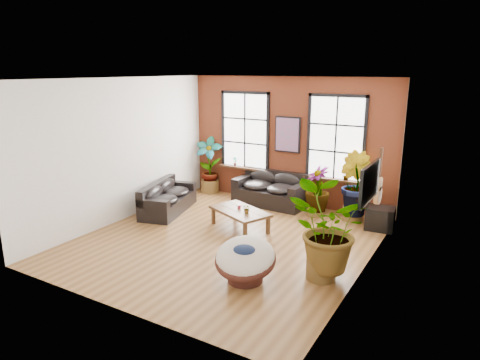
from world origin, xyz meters
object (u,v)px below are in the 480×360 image
object	(u,v)px
sofa_left	(166,199)
coffee_table	(240,212)
sofa_back	(271,190)
papasan_chair	(245,259)

from	to	relation	value
sofa_left	coffee_table	bearing A→B (deg)	-108.17
sofa_back	sofa_left	world-z (taller)	sofa_back
coffee_table	papasan_chair	size ratio (longest dim) A/B	1.23
sofa_back	sofa_left	xyz separation A→B (m)	(-2.12, -1.99, -0.06)
sofa_left	papasan_chair	bearing A→B (deg)	-137.05
sofa_left	coffee_table	distance (m)	2.33
sofa_back	papasan_chair	bearing A→B (deg)	-66.67
coffee_table	sofa_left	bearing A→B (deg)	-159.64
sofa_back	papasan_chair	world-z (taller)	sofa_back
coffee_table	papasan_chair	bearing A→B (deg)	-34.32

